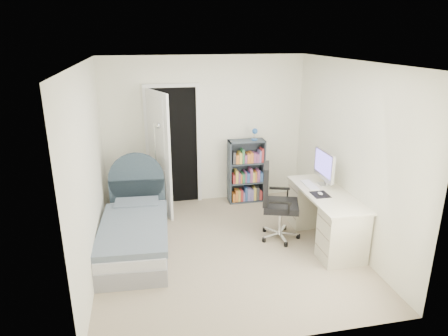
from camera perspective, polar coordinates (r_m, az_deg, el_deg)
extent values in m
cube|color=gray|center=(5.64, 0.44, -11.65)|extent=(3.40, 3.60, 0.05)
cube|color=white|center=(4.88, 0.52, 15.19)|extent=(3.40, 3.60, 0.05)
cube|color=white|center=(6.84, -2.75, 5.37)|extent=(3.40, 0.05, 2.50)
cube|color=white|center=(3.48, 6.86, -8.29)|extent=(3.40, 0.05, 2.50)
cube|color=white|center=(5.06, -19.00, -0.48)|extent=(0.05, 3.60, 2.50)
cube|color=white|center=(5.71, 17.65, 1.81)|extent=(0.05, 3.60, 2.50)
cube|color=black|center=(6.82, -7.25, 3.02)|extent=(0.80, 0.01, 2.00)
cube|color=white|center=(6.78, -10.86, 2.74)|extent=(0.06, 0.06, 2.00)
cube|color=white|center=(6.84, -3.64, 3.18)|extent=(0.06, 0.06, 2.00)
cube|color=white|center=(6.59, -7.60, 11.62)|extent=(0.92, 0.06, 0.06)
cube|color=white|center=(6.42, -9.24, 1.94)|extent=(0.32, 0.76, 2.00)
cube|color=gray|center=(5.63, -12.53, -10.52)|extent=(0.94, 1.82, 0.23)
cube|color=silver|center=(5.55, -12.65, -8.92)|extent=(0.92, 1.78, 0.14)
cube|color=slate|center=(5.42, -12.79, -8.35)|extent=(0.96, 1.56, 0.09)
cube|color=slate|center=(6.07, -12.36, -5.10)|extent=(0.65, 0.39, 0.11)
cube|color=#31414D|center=(6.36, -12.17, -4.59)|extent=(0.85, 0.10, 0.71)
cylinder|color=#31414D|center=(6.23, -12.39, -1.59)|extent=(0.85, 0.10, 0.84)
cylinder|color=tan|center=(6.49, -14.53, -5.26)|extent=(0.04, 0.04, 0.51)
cylinder|color=tan|center=(6.81, -14.42, -4.09)|extent=(0.04, 0.04, 0.51)
cylinder|color=tan|center=(6.47, -11.45, -5.07)|extent=(0.04, 0.04, 0.51)
cylinder|color=tan|center=(6.80, -11.49, -3.91)|extent=(0.04, 0.04, 0.51)
cube|color=tan|center=(6.55, -13.13, -2.64)|extent=(0.41, 0.41, 0.03)
cube|color=tan|center=(6.67, -12.93, -5.18)|extent=(0.37, 0.37, 0.02)
cube|color=#B24C33|center=(6.54, -13.59, -2.42)|extent=(0.16, 0.22, 0.03)
cube|color=#3F598C|center=(6.53, -13.61, -2.18)|extent=(0.15, 0.21, 0.03)
cube|color=#D8CC7F|center=(6.52, -13.63, -1.93)|extent=(0.14, 0.20, 0.03)
cylinder|color=silver|center=(6.66, -9.24, -6.56)|extent=(0.22, 0.22, 0.02)
cylinder|color=silver|center=(6.37, -9.59, -0.36)|extent=(0.02, 0.02, 1.52)
sphere|color=silver|center=(6.14, -9.32, 5.98)|extent=(0.09, 0.09, 0.09)
cube|color=#3B4651|center=(6.87, 0.77, -0.61)|extent=(0.02, 0.26, 1.10)
cube|color=#3B4651|center=(7.02, 5.54, -0.29)|extent=(0.02, 0.26, 1.10)
cube|color=#3B4651|center=(6.78, 3.26, 3.88)|extent=(0.62, 0.26, 0.02)
cube|color=#3B4651|center=(7.14, 3.10, -4.57)|extent=(0.62, 0.26, 0.02)
cube|color=#3B4651|center=(7.06, 2.92, -0.12)|extent=(0.62, 0.01, 1.10)
cube|color=#3B4651|center=(7.01, 3.15, -1.98)|extent=(0.58, 0.24, 0.02)
cube|color=#3B4651|center=(6.89, 3.20, 0.77)|extent=(0.58, 0.24, 0.02)
cylinder|color=#265AA8|center=(6.81, 4.35, 4.10)|extent=(0.11, 0.11, 0.02)
cylinder|color=silver|center=(6.79, 4.36, 4.66)|extent=(0.01, 0.01, 0.14)
sphere|color=#265AA8|center=(6.75, 4.44, 5.26)|extent=(0.10, 0.10, 0.10)
cube|color=orange|center=(7.03, 1.30, -4.10)|extent=(0.05, 0.19, 0.15)
cube|color=orange|center=(7.03, 1.70, -3.87)|extent=(0.04, 0.19, 0.20)
cube|color=#D8BF4C|center=(7.04, 2.06, -3.85)|extent=(0.04, 0.19, 0.20)
cube|color=#B23333|center=(7.05, 2.42, -3.82)|extent=(0.04, 0.19, 0.20)
cube|color=#7F72B2|center=(7.07, 2.74, -3.95)|extent=(0.03, 0.19, 0.16)
cube|color=#335999|center=(7.06, 3.06, -3.60)|extent=(0.04, 0.19, 0.24)
cube|color=#7F72B2|center=(7.08, 3.46, -3.66)|extent=(0.05, 0.19, 0.22)
cube|color=#7F72B2|center=(7.10, 3.89, -3.70)|extent=(0.05, 0.19, 0.20)
cube|color=#D8BF4C|center=(7.10, 4.27, -3.56)|extent=(0.04, 0.19, 0.23)
cube|color=#3F3F3F|center=(7.12, 4.69, -3.53)|extent=(0.05, 0.19, 0.23)
cube|color=#B23333|center=(7.14, 5.10, -3.72)|extent=(0.04, 0.19, 0.17)
cube|color=#B23333|center=(6.90, 1.31, -1.46)|extent=(0.05, 0.19, 0.15)
cube|color=#D8BF4C|center=(6.90, 1.72, -1.15)|extent=(0.04, 0.19, 0.22)
cube|color=#994C7F|center=(6.92, 2.06, -1.28)|extent=(0.03, 0.19, 0.18)
cube|color=orange|center=(6.93, 2.34, -1.40)|extent=(0.03, 0.19, 0.15)
cube|color=#337F4C|center=(6.94, 2.68, -1.32)|extent=(0.04, 0.19, 0.16)
cube|color=#994C7F|center=(6.94, 3.01, -1.17)|extent=(0.03, 0.19, 0.19)
cube|color=#335999|center=(6.96, 3.36, -1.26)|extent=(0.05, 0.19, 0.16)
cube|color=#994C7F|center=(6.96, 3.78, -0.94)|extent=(0.04, 0.19, 0.24)
cube|color=#D8BF4C|center=(6.98, 4.15, -1.17)|extent=(0.04, 0.19, 0.17)
cube|color=orange|center=(6.99, 4.45, -1.10)|extent=(0.02, 0.19, 0.18)
cube|color=#994C7F|center=(7.00, 4.78, -0.99)|extent=(0.05, 0.19, 0.21)
cube|color=#335999|center=(7.02, 5.20, -1.14)|extent=(0.05, 0.19, 0.16)
cube|color=#3F3F3F|center=(6.78, 1.34, 1.54)|extent=(0.05, 0.19, 0.20)
cube|color=orange|center=(6.80, 1.80, 1.35)|extent=(0.05, 0.19, 0.14)
cube|color=#D8BF4C|center=(6.81, 2.25, 1.54)|extent=(0.05, 0.19, 0.18)
cube|color=#337F4C|center=(6.81, 2.64, 1.76)|extent=(0.03, 0.19, 0.23)
cube|color=#994C7F|center=(6.84, 2.99, 1.41)|extent=(0.04, 0.19, 0.14)
cube|color=orange|center=(6.85, 3.42, 1.52)|extent=(0.05, 0.19, 0.16)
cube|color=orange|center=(6.86, 3.86, 1.59)|extent=(0.05, 0.19, 0.17)
cube|color=#994C7F|center=(6.87, 4.29, 1.58)|extent=(0.05, 0.19, 0.16)
cube|color=#994C7F|center=(6.89, 4.71, 1.53)|extent=(0.04, 0.19, 0.15)
cube|color=#7F72B2|center=(6.90, 5.05, 1.77)|extent=(0.03, 0.19, 0.20)
cube|color=#B23333|center=(6.90, 5.35, 1.93)|extent=(0.04, 0.19, 0.24)
cube|color=beige|center=(5.70, 14.46, -3.57)|extent=(0.61, 1.52, 0.03)
cube|color=beige|center=(5.42, 16.60, -9.26)|extent=(0.56, 0.40, 0.71)
cube|color=beige|center=(6.28, 12.10, -4.90)|extent=(0.56, 0.40, 0.71)
cube|color=silver|center=(5.98, 14.11, -2.23)|extent=(0.16, 0.16, 0.01)
cube|color=silver|center=(5.96, 14.46, -1.17)|extent=(0.03, 0.06, 0.22)
cube|color=silver|center=(5.88, 14.16, 0.46)|extent=(0.04, 0.57, 0.40)
cube|color=#6C5ADB|center=(5.86, 13.95, 0.64)|extent=(0.00, 0.51, 0.32)
cube|color=white|center=(5.89, 12.16, -2.39)|extent=(0.13, 0.40, 0.02)
cube|color=black|center=(5.60, 13.58, -3.71)|extent=(0.22, 0.26, 0.00)
ellipsoid|color=white|center=(5.59, 13.59, -3.56)|extent=(0.06, 0.10, 0.03)
cube|color=silver|center=(5.94, 9.25, -9.29)|extent=(0.28, 0.13, 0.03)
cylinder|color=black|center=(5.96, 10.55, -9.58)|extent=(0.07, 0.07, 0.06)
cube|color=silver|center=(6.05, 8.30, -8.69)|extent=(0.20, 0.25, 0.03)
cylinder|color=black|center=(6.18, 8.65, -8.41)|extent=(0.07, 0.07, 0.06)
cube|color=silver|center=(6.00, 6.85, -8.86)|extent=(0.20, 0.25, 0.03)
cylinder|color=black|center=(6.08, 5.79, -8.73)|extent=(0.07, 0.07, 0.06)
cube|color=silver|center=(5.86, 6.85, -9.58)|extent=(0.28, 0.12, 0.03)
cylinder|color=black|center=(5.80, 5.74, -10.18)|extent=(0.07, 0.07, 0.06)
cube|color=silver|center=(5.82, 8.37, -9.85)|extent=(0.04, 0.28, 0.03)
cylinder|color=black|center=(5.73, 8.82, -10.75)|extent=(0.07, 0.07, 0.06)
cylinder|color=silver|center=(5.84, 8.02, -7.42)|extent=(0.06, 0.06, 0.42)
cube|color=black|center=(5.74, 8.12, -5.35)|extent=(0.61, 0.61, 0.09)
cube|color=black|center=(5.62, 6.01, -2.27)|extent=(0.20, 0.44, 0.55)
cube|color=black|center=(5.44, 8.05, -4.91)|extent=(0.30, 0.13, 0.03)
cube|color=black|center=(5.92, 7.94, -2.90)|extent=(0.30, 0.13, 0.03)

